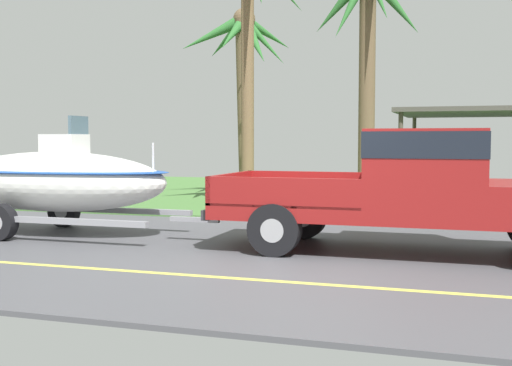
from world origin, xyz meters
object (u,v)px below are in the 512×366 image
Objects in this scene: boat_on_trailer at (54,181)px; palm_tree_mid at (367,28)px; pickup_truck_towing at (426,185)px; palm_tree_near_left at (242,58)px; palm_tree_far_left at (248,3)px; carport_awning at (508,113)px.

boat_on_trailer is 8.66m from palm_tree_mid.
palm_tree_near_left is at bearing 125.93° from pickup_truck_towing.
palm_tree_far_left reaches higher than pickup_truck_towing.
palm_tree_near_left reaches higher than carport_awning.
palm_tree_near_left is 3.16m from palm_tree_far_left.
palm_tree_far_left is (-2.75, -1.15, 0.59)m from palm_tree_mid.
carport_awning is 1.20× the size of palm_tree_near_left.
carport_awning is at bearing 81.64° from pickup_truck_towing.
palm_tree_near_left is at bearing 156.96° from palm_tree_mid.
palm_tree_mid is at bearing 106.59° from pickup_truck_towing.
carport_awning is (1.80, 12.23, 1.54)m from pickup_truck_towing.
palm_tree_far_left is at bearing 68.04° from boat_on_trailer.
palm_tree_mid is 0.94× the size of palm_tree_far_left.
palm_tree_far_left reaches higher than palm_tree_mid.
palm_tree_mid reaches higher than carport_awning.
pickup_truck_towing is at bearing -54.07° from palm_tree_near_left.
palm_tree_far_left is (-4.62, 5.12, 4.06)m from pickup_truck_towing.
palm_tree_far_left reaches higher than palm_tree_near_left.
boat_on_trailer is at bearing -180.00° from pickup_truck_towing.
palm_tree_near_left reaches higher than pickup_truck_towing.
carport_awning reaches higher than pickup_truck_towing.
palm_tree_far_left is at bearing 132.06° from pickup_truck_towing.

